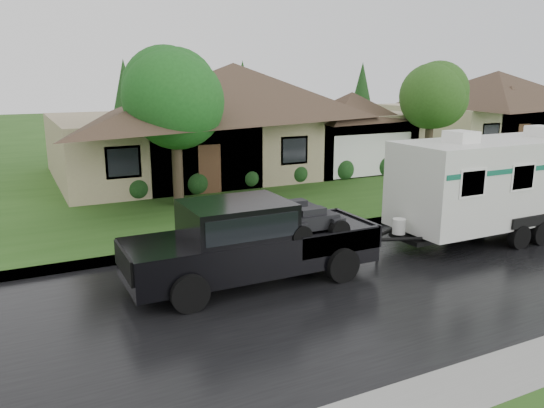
{
  "coord_description": "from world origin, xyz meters",
  "views": [
    {
      "loc": [
        -8.86,
        -12.21,
        5.05
      ],
      "look_at": [
        -1.75,
        2.0,
        1.22
      ],
      "focal_mm": 35.0,
      "sensor_mm": 36.0,
      "label": 1
    }
  ],
  "objects": [
    {
      "name": "ground",
      "position": [
        0.0,
        0.0,
        0.0
      ],
      "size": [
        140.0,
        140.0,
        0.0
      ],
      "primitive_type": "plane",
      "color": "#285019",
      "rests_on": "ground"
    },
    {
      "name": "road",
      "position": [
        0.0,
        -2.0,
        0.01
      ],
      "size": [
        140.0,
        8.0,
        0.01
      ],
      "primitive_type": "cube",
      "color": "black",
      "rests_on": "ground"
    },
    {
      "name": "curb",
      "position": [
        0.0,
        2.25,
        0.07
      ],
      "size": [
        140.0,
        0.5,
        0.15
      ],
      "primitive_type": "cube",
      "color": "gray",
      "rests_on": "ground"
    },
    {
      "name": "lawn",
      "position": [
        0.0,
        15.0,
        0.07
      ],
      "size": [
        140.0,
        26.0,
        0.15
      ],
      "primitive_type": "cube",
      "color": "#285019",
      "rests_on": "ground"
    },
    {
      "name": "house_main",
      "position": [
        2.29,
        13.84,
        3.59
      ],
      "size": [
        19.44,
        10.8,
        6.9
      ],
      "color": "tan",
      "rests_on": "lawn"
    },
    {
      "name": "house_neighbor",
      "position": [
        22.27,
        14.34,
        3.32
      ],
      "size": [
        15.12,
        9.72,
        6.45
      ],
      "color": "#BCAF8B",
      "rests_on": "lawn"
    },
    {
      "name": "tree_left_green",
      "position": [
        -3.1,
        7.46,
        4.25
      ],
      "size": [
        3.58,
        3.58,
        5.92
      ],
      "color": "#382B1E",
      "rests_on": "lawn"
    },
    {
      "name": "tree_right_green",
      "position": [
        10.24,
        8.23,
        4.06
      ],
      "size": [
        3.41,
        3.41,
        5.65
      ],
      "color": "#382B1E",
      "rests_on": "lawn"
    },
    {
      "name": "shrub_row",
      "position": [
        2.0,
        9.3,
        0.65
      ],
      "size": [
        13.6,
        1.0,
        1.0
      ],
      "color": "#143814",
      "rests_on": "lawn"
    },
    {
      "name": "pickup_truck",
      "position": [
        -3.76,
        -0.68,
        1.13
      ],
      "size": [
        6.31,
        2.4,
        2.1
      ],
      "color": "black",
      "rests_on": "ground"
    },
    {
      "name": "travel_trailer",
      "position": [
        5.06,
        -0.68,
        1.85
      ],
      "size": [
        7.78,
        2.73,
        3.49
      ],
      "color": "silver",
      "rests_on": "ground"
    }
  ]
}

